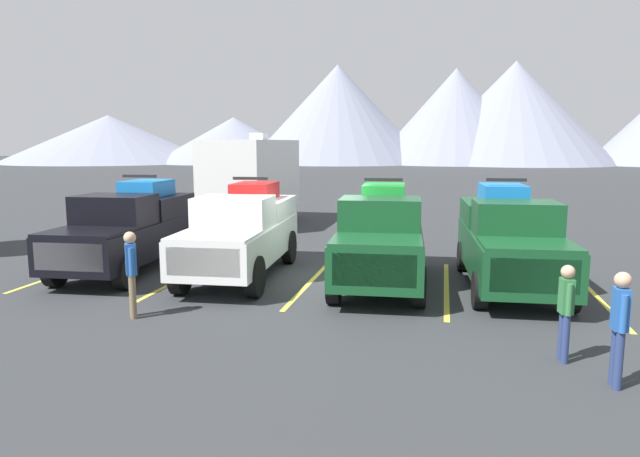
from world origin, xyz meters
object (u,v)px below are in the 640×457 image
object	(u,v)px
pickup_truck_b	(243,231)
pickup_truck_c	(381,235)
pickup_truck_a	(129,228)
person_b	(620,322)
person_c	(566,306)
pickup_truck_d	(509,239)
camper_trailer_a	(252,177)
person_a	(131,268)

from	to	relation	value
pickup_truck_b	pickup_truck_c	bearing A→B (deg)	-0.67
pickup_truck_a	person_b	xyz separation A→B (m)	(10.89, -5.50, -0.20)
pickup_truck_c	person_c	xyz separation A→B (m)	(3.43, -4.63, -0.28)
pickup_truck_d	camper_trailer_a	world-z (taller)	camper_trailer_a
camper_trailer_a	pickup_truck_d	bearing A→B (deg)	-42.52
person_a	pickup_truck_c	bearing A→B (deg)	41.18
person_c	pickup_truck_a	bearing A→B (deg)	155.95
pickup_truck_a	person_c	size ratio (longest dim) A/B	3.44
pickup_truck_c	person_a	world-z (taller)	pickup_truck_c
pickup_truck_c	pickup_truck_a	bearing A→B (deg)	-179.88
pickup_truck_a	pickup_truck_d	bearing A→B (deg)	1.55
pickup_truck_a	pickup_truck_c	world-z (taller)	pickup_truck_a
pickup_truck_d	person_c	size ratio (longest dim) A/B	3.52
pickup_truck_b	camper_trailer_a	distance (m)	9.40
pickup_truck_a	camper_trailer_a	distance (m)	9.05
camper_trailer_a	person_b	size ratio (longest dim) A/B	4.28
pickup_truck_a	pickup_truck_d	distance (m)	10.00
person_c	camper_trailer_a	bearing A→B (deg)	125.94
pickup_truck_c	person_c	world-z (taller)	pickup_truck_c
pickup_truck_c	pickup_truck_d	bearing A→B (deg)	4.78
pickup_truck_d	pickup_truck_b	bearing A→B (deg)	-178.17
pickup_truck_a	pickup_truck_b	world-z (taller)	pickup_truck_a
pickup_truck_b	person_a	bearing A→B (deg)	-102.48
pickup_truck_c	person_b	xyz separation A→B (m)	(3.97, -5.52, -0.22)
pickup_truck_b	pickup_truck_d	size ratio (longest dim) A/B	1.02
camper_trailer_a	person_c	world-z (taller)	camper_trailer_a
person_c	person_b	bearing A→B (deg)	-58.52
pickup_truck_b	person_b	bearing A→B (deg)	-36.11
person_c	pickup_truck_b	bearing A→B (deg)	146.56
pickup_truck_a	camper_trailer_a	xyz separation A→B (m)	(0.48, 8.99, 0.87)
pickup_truck_a	person_a	bearing A→B (deg)	-58.93
pickup_truck_d	camper_trailer_a	distance (m)	12.94
pickup_truck_c	camper_trailer_a	world-z (taller)	camper_trailer_a
pickup_truck_a	person_c	distance (m)	11.34
camper_trailer_a	person_c	distance (m)	16.85
pickup_truck_b	person_c	bearing A→B (deg)	-33.44
person_a	person_b	world-z (taller)	person_a
person_c	pickup_truck_c	bearing A→B (deg)	126.50
pickup_truck_d	person_a	xyz separation A→B (m)	(-7.61, -4.23, -0.17)
pickup_truck_d	person_b	xyz separation A→B (m)	(0.90, -5.77, -0.20)
pickup_truck_b	pickup_truck_c	world-z (taller)	pickup_truck_c
person_a	pickup_truck_b	bearing A→B (deg)	77.52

